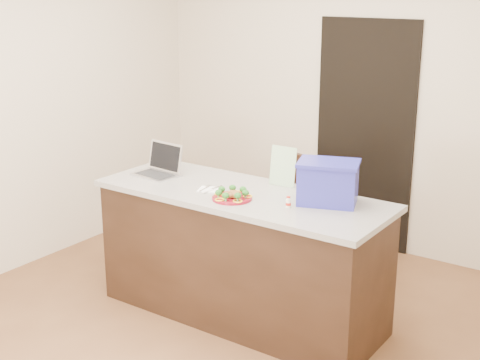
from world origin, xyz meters
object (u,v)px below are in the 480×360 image
Objects in this scene: island at (242,255)px; plate at (232,198)px; chair at (294,209)px; napkin at (209,189)px; blue_box at (328,182)px; yogurt_bottle at (288,203)px; laptop at (160,166)px.

plate reaches higher than island.
plate is 1.05m from chair.
napkin is 0.84m from blue_box.
blue_box is (0.80, 0.21, 0.14)m from napkin.
napkin is 0.29× the size of blue_box.
napkin is 0.64m from yogurt_bottle.
blue_box reaches higher than yogurt_bottle.
blue_box reaches higher than laptop.
chair is (-0.48, 0.91, -0.39)m from yogurt_bottle.
napkin is at bearing -158.77° from island.
chair reaches higher than plate.
plate is at bearing -77.31° from island.
blue_box is (0.58, 0.13, 0.60)m from island.
plate is 0.58× the size of blue_box.
blue_box is 0.47× the size of chair.
island is at bearing 102.69° from plate.
laptop reaches higher than island.
chair is at bearing 118.06° from yogurt_bottle.
plate is 0.80m from laptop.
plate is at bearing -16.76° from napkin.
island is at bearing 21.23° from napkin.
laptop reaches higher than chair.
napkin is at bearing -5.18° from laptop.
blue_box is at bearing 10.39° from laptop.
laptop is at bearing 169.25° from napkin.
island is 5.97× the size of laptop.
island is at bearing 172.54° from blue_box.
laptop is (-0.78, 0.18, 0.05)m from plate.
plate is at bearing -7.18° from laptop.
island is 7.81× the size of plate.
blue_box reaches higher than island.
plate is 0.27m from napkin.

